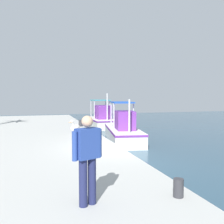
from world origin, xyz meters
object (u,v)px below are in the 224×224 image
fishing_boat_nearest (102,120)px  fishing_boat_second (123,131)px  mooring_bollard_nearest (81,123)px  pelican (75,127)px  fisherman_standing (87,156)px  mooring_bollard_second (178,188)px

fishing_boat_nearest → fishing_boat_second: (7.40, -0.42, -0.01)m
fishing_boat_nearest → mooring_bollard_nearest: 5.95m
pelican → mooring_bollard_nearest: 3.81m
fisherman_standing → fishing_boat_nearest: bearing=165.3°
fishing_boat_second → mooring_bollard_second: (10.57, -2.36, 0.33)m
fishing_boat_nearest → fisherman_standing: fishing_boat_nearest is taller
fishing_boat_nearest → mooring_bollard_nearest: size_ratio=11.14×
pelican → mooring_bollard_second: bearing=5.6°
mooring_bollard_nearest → mooring_bollard_second: 12.72m
fishing_boat_nearest → mooring_bollard_second: size_ratio=12.74×
fishing_boat_second → mooring_bollard_second: 10.84m
mooring_bollard_nearest → mooring_bollard_second: mooring_bollard_nearest is taller
mooring_bollard_nearest → fishing_boat_second: bearing=47.7°
fishing_boat_second → fisherman_standing: size_ratio=3.38×
pelican → fishing_boat_second: bearing=115.5°
fishing_boat_second → pelican: bearing=-64.5°
fishing_boat_nearest → fisherman_standing: (17.84, -4.67, 1.09)m
fisherman_standing → mooring_bollard_nearest: fisherman_standing is taller
fishing_boat_second → mooring_bollard_nearest: bearing=-132.3°
pelican → fisherman_standing: fisherman_standing is taller
fisherman_standing → mooring_bollard_second: bearing=85.9°
fisherman_standing → mooring_bollard_nearest: size_ratio=3.92×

